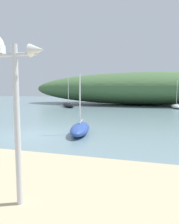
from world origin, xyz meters
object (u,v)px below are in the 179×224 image
object	(u,v)px
sailboat_centre_water	(176,106)
sailboat_mid_channel	(68,105)
mast_structure	(4,68)
sailboat_near_shore	(80,129)

from	to	relation	value
sailboat_centre_water	sailboat_mid_channel	bearing A→B (deg)	-170.65
mast_structure	sailboat_near_shore	size ratio (longest dim) A/B	1.00
mast_structure	sailboat_near_shore	world-z (taller)	mast_structure
sailboat_mid_channel	sailboat_centre_water	distance (m)	15.13
sailboat_mid_channel	sailboat_centre_water	world-z (taller)	sailboat_mid_channel
mast_structure	sailboat_mid_channel	world-z (taller)	sailboat_mid_channel
sailboat_centre_water	sailboat_near_shore	bearing A→B (deg)	-110.69
sailboat_near_shore	sailboat_centre_water	distance (m)	20.84
mast_structure	sailboat_mid_channel	bearing A→B (deg)	109.19
sailboat_mid_channel	sailboat_near_shore	xyz separation A→B (m)	(7.57, -17.04, -0.01)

